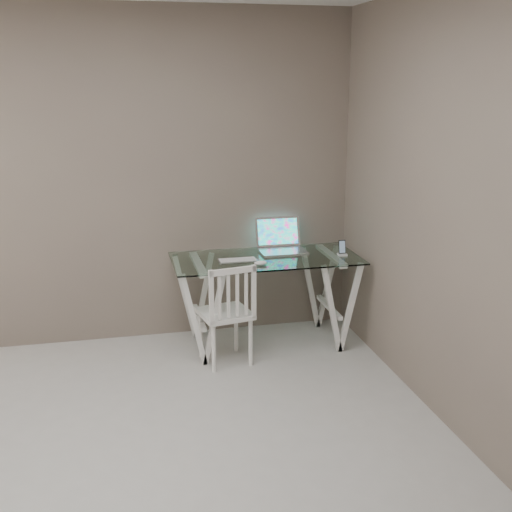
# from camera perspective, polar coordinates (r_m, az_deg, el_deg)

# --- Properties ---
(room) EXTENTS (4.50, 4.52, 2.71)m
(room) POSITION_cam_1_polar(r_m,az_deg,el_deg) (3.03, -14.11, 7.14)
(room) COLOR #A9A7A2
(room) RESTS_ON ground
(desk) EXTENTS (1.50, 0.70, 0.75)m
(desk) POSITION_cam_1_polar(r_m,az_deg,el_deg) (5.26, 0.87, -3.96)
(desk) COLOR silver
(desk) RESTS_ON ground
(chair) EXTENTS (0.43, 0.43, 0.81)m
(chair) POSITION_cam_1_polar(r_m,az_deg,el_deg) (4.87, -2.51, -4.82)
(chair) COLOR white
(chair) RESTS_ON ground
(laptop) EXTENTS (0.38, 0.35, 0.26)m
(laptop) POSITION_cam_1_polar(r_m,az_deg,el_deg) (5.36, 2.20, 1.16)
(laptop) COLOR silver
(laptop) RESTS_ON desk
(keyboard) EXTENTS (0.31, 0.13, 0.01)m
(keyboard) POSITION_cam_1_polar(r_m,az_deg,el_deg) (5.06, -1.64, -0.37)
(keyboard) COLOR silver
(keyboard) RESTS_ON desk
(mouse) EXTENTS (0.10, 0.06, 0.03)m
(mouse) POSITION_cam_1_polar(r_m,az_deg,el_deg) (4.94, 0.41, -0.62)
(mouse) COLOR white
(mouse) RESTS_ON desk
(phone_dock) EXTENTS (0.07, 0.07, 0.13)m
(phone_dock) POSITION_cam_1_polar(r_m,az_deg,el_deg) (5.25, 7.66, 0.42)
(phone_dock) COLOR white
(phone_dock) RESTS_ON desk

